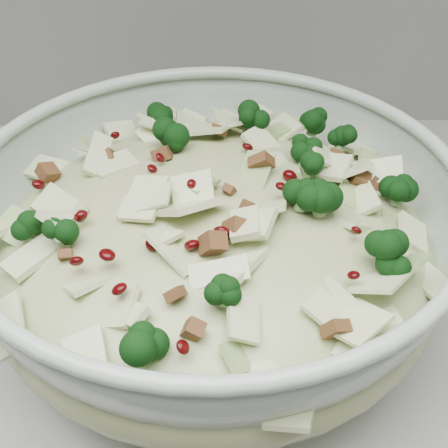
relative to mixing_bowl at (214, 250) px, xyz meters
name	(u,v)px	position (x,y,z in m)	size (l,w,h in m)	color
mixing_bowl	(214,250)	(0.00, 0.00, 0.00)	(0.52, 0.52, 0.16)	#A4B4A6
salad	(214,226)	(0.00, 0.00, 0.03)	(0.53, 0.53, 0.16)	#B1BF82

